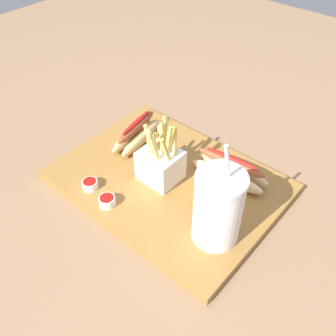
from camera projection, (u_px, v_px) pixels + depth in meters
The scene contains 8 objects.
ground_plane at pixel (168, 187), 0.86m from camera, with size 2.40×2.40×0.02m, color #8C6B4C.
food_tray at pixel (168, 181), 0.85m from camera, with size 0.48×0.36×0.02m, color olive.
soda_cup at pixel (218, 208), 0.67m from camera, with size 0.09×0.09×0.23m.
fries_basket at pixel (160, 164), 0.82m from camera, with size 0.09×0.08×0.14m.
hot_dog_1 at pixel (230, 170), 0.82m from camera, with size 0.18×0.07×0.07m.
hot_dog_2 at pixel (137, 133), 0.92m from camera, with size 0.08×0.17×0.06m.
ketchup_cup_1 at pixel (107, 201), 0.78m from camera, with size 0.03×0.03×0.02m.
ketchup_cup_2 at pixel (90, 184), 0.81m from camera, with size 0.03×0.03×0.02m.
Camera 1 is at (0.39, -0.46, 0.61)m, focal length 40.54 mm.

